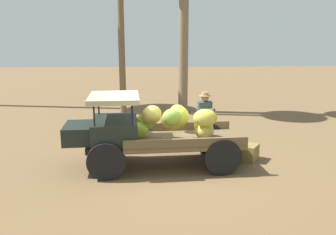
% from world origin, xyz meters
% --- Properties ---
extents(ground_plane, '(60.00, 60.00, 0.00)m').
position_xyz_m(ground_plane, '(0.00, 0.00, 0.00)').
color(ground_plane, brown).
extents(truck, '(4.54, 2.02, 1.90)m').
position_xyz_m(truck, '(0.59, -0.02, 0.95)').
color(truck, black).
rests_on(truck, ground).
extents(farmer, '(0.52, 0.47, 1.74)m').
position_xyz_m(farmer, '(-1.04, -1.37, 0.99)').
color(farmer, '#3F443F').
rests_on(farmer, ground).
extents(wooden_crate, '(0.69, 0.71, 0.43)m').
position_xyz_m(wooden_crate, '(-2.13, -0.42, 0.22)').
color(wooden_crate, olive).
rests_on(wooden_crate, ground).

